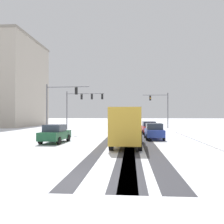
{
  "coord_description": "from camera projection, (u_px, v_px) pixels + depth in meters",
  "views": [
    {
      "loc": [
        2.11,
        -8.85,
        2.52
      ],
      "look_at": [
        0.0,
        18.29,
        2.8
      ],
      "focal_mm": 38.76,
      "sensor_mm": 36.0,
      "label": 1
    }
  ],
  "objects": [
    {
      "name": "ground_plane",
      "position": [
        74.0,
        182.0,
        8.96
      ],
      "size": [
        300.0,
        300.0,
        0.0
      ],
      "primitive_type": "plane",
      "color": "silver"
    },
    {
      "name": "wheel_track_left_lane",
      "position": [
        148.0,
        142.0,
        21.7
      ],
      "size": [
        1.09,
        28.74,
        0.01
      ],
      "primitive_type": "cube",
      "color": "#38383D",
      "rests_on": "ground"
    },
    {
      "name": "wheel_track_right_lane",
      "position": [
        128.0,
        142.0,
        21.84
      ],
      "size": [
        1.06,
        28.74,
        0.01
      ],
      "primitive_type": "cube",
      "color": "#38383D",
      "rests_on": "ground"
    },
    {
      "name": "wheel_track_center",
      "position": [
        106.0,
        142.0,
        21.99
      ],
      "size": [
        0.81,
        28.74,
        0.01
      ],
      "primitive_type": "cube",
      "color": "#38383D",
      "rests_on": "ground"
    },
    {
      "name": "wheel_track_oncoming",
      "position": [
        131.0,
        142.0,
        21.81
      ],
      "size": [
        1.02,
        28.74,
        0.01
      ],
      "primitive_type": "cube",
      "color": "#38383D",
      "rests_on": "ground"
    },
    {
      "name": "traffic_signal_far_right",
      "position": [
        161.0,
        105.0,
        44.37
      ],
      "size": [
        4.69,
        0.47,
        6.5
      ],
      "color": "#56565B",
      "rests_on": "ground"
    },
    {
      "name": "traffic_signal_far_left",
      "position": [
        82.0,
        101.0,
        41.39
      ],
      "size": [
        6.62,
        0.6,
        6.5
      ],
      "color": "#56565B",
      "rests_on": "ground"
    },
    {
      "name": "traffic_signal_near_left",
      "position": [
        58.0,
        100.0,
        31.54
      ],
      "size": [
        5.79,
        0.54,
        6.5
      ],
      "color": "#56565B",
      "rests_on": "ground"
    },
    {
      "name": "car_red_lead",
      "position": [
        149.0,
        128.0,
        31.12
      ],
      "size": [
        1.99,
        4.18,
        1.62
      ],
      "color": "red",
      "rests_on": "ground"
    },
    {
      "name": "car_blue_second",
      "position": [
        154.0,
        131.0,
        24.5
      ],
      "size": [
        1.86,
        4.11,
        1.62
      ],
      "color": "#233899",
      "rests_on": "ground"
    },
    {
      "name": "car_dark_green_third",
      "position": [
        55.0,
        134.0,
        21.49
      ],
      "size": [
        2.0,
        4.19,
        1.62
      ],
      "color": "#194C2D",
      "rests_on": "ground"
    },
    {
      "name": "box_truck_delivery",
      "position": [
        127.0,
        126.0,
        19.16
      ],
      "size": [
        2.53,
        7.48,
        3.02
      ],
      "color": "yellow",
      "rests_on": "ground"
    }
  ]
}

